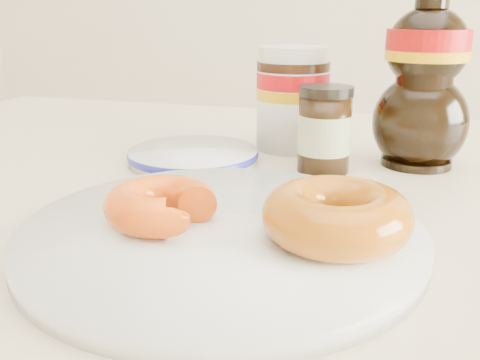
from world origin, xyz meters
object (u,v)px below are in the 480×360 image
(nutella_jar, at_px, (292,95))
(syrup_bottle, at_px, (425,75))
(plate, at_px, (221,233))
(dining_table, at_px, (338,277))
(dark_jar, at_px, (324,130))
(donut_bitten, at_px, (161,205))
(donut_whole, at_px, (336,216))
(blue_rim_saucer, at_px, (193,155))

(nutella_jar, distance_m, syrup_bottle, 0.16)
(plate, xyz_separation_m, nutella_jar, (-0.01, 0.30, 0.06))
(dining_table, distance_m, dark_jar, 0.16)
(donut_bitten, relative_size, donut_whole, 0.82)
(dark_jar, bearing_deg, dining_table, -69.98)
(donut_whole, bearing_deg, plate, 176.75)
(nutella_jar, bearing_deg, donut_bitten, -96.86)
(plate, height_order, donut_bitten, donut_bitten)
(nutella_jar, bearing_deg, plate, -88.80)
(donut_whole, height_order, blue_rim_saucer, donut_whole)
(nutella_jar, height_order, blue_rim_saucer, nutella_jar)
(donut_bitten, relative_size, blue_rim_saucer, 0.56)
(blue_rim_saucer, bearing_deg, syrup_bottle, 13.58)
(dining_table, bearing_deg, plate, -121.30)
(plate, relative_size, syrup_bottle, 1.49)
(nutella_jar, bearing_deg, blue_rim_saucer, -134.75)
(plate, xyz_separation_m, syrup_bottle, (0.15, 0.27, 0.09))
(dining_table, distance_m, plate, 0.18)
(dining_table, height_order, syrup_bottle, syrup_bottle)
(donut_bitten, xyz_separation_m, donut_whole, (0.13, 0.01, 0.00))
(donut_bitten, height_order, dark_jar, dark_jar)
(dining_table, xyz_separation_m, dark_jar, (-0.03, 0.09, 0.13))
(donut_bitten, bearing_deg, dining_table, 27.16)
(syrup_bottle, bearing_deg, dark_jar, -152.04)
(dining_table, bearing_deg, syrup_bottle, 63.93)
(plate, height_order, nutella_jar, nutella_jar)
(dark_jar, bearing_deg, plate, -102.32)
(syrup_bottle, height_order, dark_jar, syrup_bottle)
(plate, height_order, dark_jar, dark_jar)
(dining_table, relative_size, syrup_bottle, 6.87)
(nutella_jar, xyz_separation_m, blue_rim_saucer, (-0.10, -0.10, -0.06))
(donut_whole, bearing_deg, blue_rim_saucer, 131.68)
(plate, xyz_separation_m, dark_jar, (0.05, 0.21, 0.04))
(syrup_bottle, height_order, blue_rim_saucer, syrup_bottle)
(dining_table, distance_m, donut_bitten, 0.22)
(dark_jar, bearing_deg, nutella_jar, 120.63)
(syrup_bottle, relative_size, blue_rim_saucer, 1.34)
(dining_table, bearing_deg, donut_bitten, -131.40)
(syrup_bottle, bearing_deg, dining_table, -116.07)
(dining_table, distance_m, blue_rim_saucer, 0.22)
(donut_bitten, height_order, donut_whole, donut_whole)
(donut_whole, distance_m, nutella_jar, 0.32)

